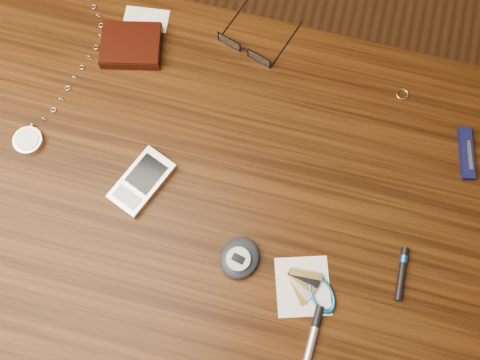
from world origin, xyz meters
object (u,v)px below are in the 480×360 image
Objects in this scene: wallet_and_card at (132,45)px; pda_phone at (142,182)px; pocket_watch at (32,133)px; silver_pen at (310,348)px; eyeglasses at (246,48)px; notepad_keys at (312,290)px; pedometer at (239,258)px; desk at (202,215)px; pocket_knife at (466,153)px.

pda_phone is at bearing -68.02° from wallet_and_card.
wallet_and_card is 0.22m from pocket_watch.
silver_pen is at bearing -22.47° from pocket_watch.
eyeglasses is 1.19× the size of notepad_keys.
pocket_watch is at bearing 157.53° from silver_pen.
notepad_keys is 0.79× the size of silver_pen.
pedometer is (0.18, -0.08, 0.00)m from pda_phone.
desk is 2.74× the size of pocket_watch.
pedometer reaches higher than notepad_keys.
notepad_keys reaches higher than desk.
pedometer is 0.66× the size of notepad_keys.
eyeglasses reaches higher than notepad_keys.
eyeglasses reaches higher than pda_phone.
silver_pen is at bearing -45.17° from wallet_and_card.
eyeglasses is 1.79× the size of pedometer.
pedometer is at bearing -23.47° from pda_phone.
pocket_watch is (-0.29, 0.04, 0.11)m from desk.
wallet_and_card is 1.20× the size of pda_phone.
pedometer is at bearing -76.99° from eyeglasses.
desk is 8.72× the size of notepad_keys.
wallet_and_card is at bearing 175.13° from pocket_knife.
desk is 0.25m from notepad_keys.
desk is at bearing -51.46° from wallet_and_card.
eyeglasses is 0.29m from pda_phone.
eyeglasses is 1.52× the size of pocket_knife.
pocket_watch is 0.70m from pocket_knife.
pedometer is (0.08, -0.35, 0.00)m from eyeglasses.
pda_phone reaches higher than notepad_keys.
pedometer is at bearing 143.04° from silver_pen.
wallet_and_card is 0.41m from pedometer.
wallet_and_card is 0.58m from pocket_knife.
pocket_watch is 0.39m from pedometer.
eyeglasses is at bearing 13.27° from wallet_and_card.
pocket_knife is 0.40m from silver_pen.
silver_pen is at bearing -36.96° from pedometer.
pocket_knife is (0.31, 0.26, -0.01)m from pedometer.
eyeglasses reaches higher than desk.
notepad_keys is at bearing -61.80° from eyeglasses.
pedometer is 0.85× the size of pocket_knife.
wallet_and_card is 0.25m from pda_phone.
desk is at bearing -155.33° from pocket_knife.
wallet_and_card reaches higher than silver_pen.
pocket_knife is at bearing 11.90° from pocket_watch.
notepad_keys is at bearing -39.78° from wallet_and_card.
wallet_and_card reaches higher than desk.
pedometer is 0.40m from pocket_knife.
eyeglasses is at bearing 70.21° from pda_phone.
wallet_and_card is 1.24× the size of notepad_keys.
pocket_watch is 3.08× the size of pda_phone.
wallet_and_card is at bearing 111.98° from pda_phone.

